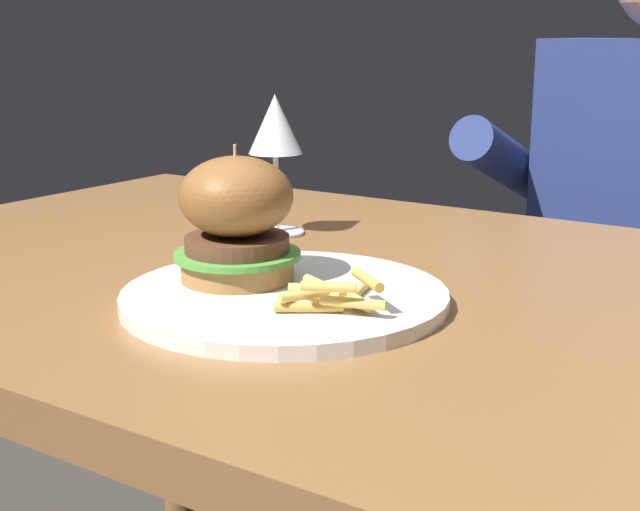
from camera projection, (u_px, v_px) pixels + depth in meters
dining_table at (418, 366)px, 0.92m from camera, size 1.45×0.81×0.74m
main_plate at (285, 297)px, 0.84m from camera, size 0.31×0.31×0.01m
burger_sandwich at (237, 219)px, 0.86m from camera, size 0.12×0.12×0.13m
fries_pile at (335, 294)px, 0.78m from camera, size 0.12×0.12×0.03m
wine_glass at (275, 131)px, 1.10m from camera, size 0.07×0.07×0.18m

